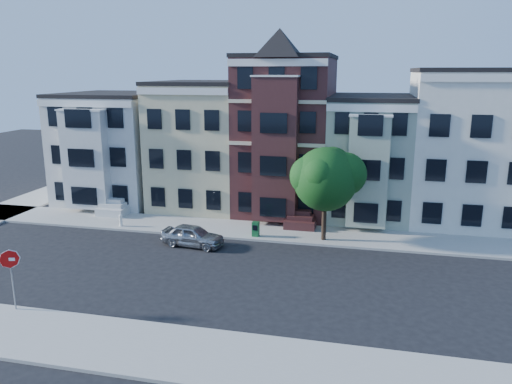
% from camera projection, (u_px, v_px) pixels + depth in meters
% --- Properties ---
extents(ground, '(120.00, 120.00, 0.00)m').
position_uv_depth(ground, '(242.00, 277.00, 27.51)').
color(ground, black).
extents(far_sidewalk, '(60.00, 4.00, 0.15)m').
position_uv_depth(far_sidewalk, '(270.00, 232.00, 35.07)').
color(far_sidewalk, '#9E9B93').
rests_on(far_sidewalk, ground).
extents(near_sidewalk, '(60.00, 4.00, 0.15)m').
position_uv_depth(near_sidewalk, '(191.00, 354.00, 19.92)').
color(near_sidewalk, '#9E9B93').
rests_on(near_sidewalk, ground).
extents(house_white, '(8.00, 9.00, 9.00)m').
position_uv_depth(house_white, '(116.00, 149.00, 43.44)').
color(house_white, silver).
rests_on(house_white, ground).
extents(house_yellow, '(7.00, 9.00, 10.00)m').
position_uv_depth(house_yellow, '(204.00, 146.00, 41.58)').
color(house_yellow, beige).
rests_on(house_yellow, ground).
extents(house_brown, '(7.00, 9.00, 12.00)m').
position_uv_depth(house_brown, '(287.00, 136.00, 39.82)').
color(house_brown, '#401C1C').
rests_on(house_brown, ground).
extents(house_green, '(6.00, 9.00, 9.00)m').
position_uv_depth(house_green, '(369.00, 158.00, 38.77)').
color(house_green, '#93A08A').
rests_on(house_green, ground).
extents(house_cream, '(8.00, 9.00, 11.00)m').
position_uv_depth(house_cream, '(466.00, 148.00, 37.01)').
color(house_cream, silver).
rests_on(house_cream, ground).
extents(street_tree, '(8.67, 8.67, 7.66)m').
position_uv_depth(street_tree, '(325.00, 183.00, 32.33)').
color(street_tree, '#1C511B').
rests_on(street_tree, far_sidewalk).
extents(parked_car, '(4.28, 2.12, 1.40)m').
position_uv_depth(parked_car, '(193.00, 236.00, 32.32)').
color(parked_car, '#A0A2A7').
rests_on(parked_car, ground).
extents(newspaper_box, '(0.47, 0.43, 1.00)m').
position_uv_depth(newspaper_box, '(256.00, 229.00, 33.81)').
color(newspaper_box, '#165A2C').
rests_on(newspaper_box, far_sidewalk).
extents(fire_hydrant, '(0.32, 0.32, 0.69)m').
position_uv_depth(fire_hydrant, '(121.00, 221.00, 36.04)').
color(fire_hydrant, silver).
rests_on(fire_hydrant, far_sidewalk).
extents(stop_sign, '(0.92, 0.38, 3.35)m').
position_uv_depth(stop_sign, '(12.00, 276.00, 23.15)').
color(stop_sign, '#B90A09').
rests_on(stop_sign, near_sidewalk).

